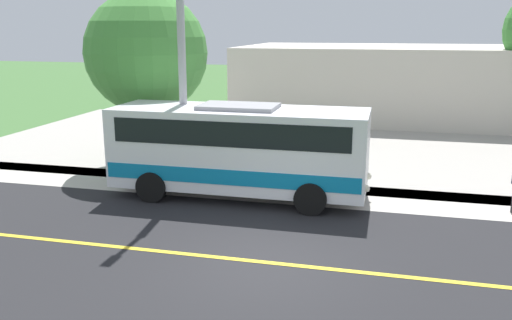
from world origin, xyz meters
TOP-DOWN VIEW (x-y plane):
  - ground_plane at (0.00, 0.00)m, footprint 120.00×120.00m
  - road_surface at (0.00, 0.00)m, footprint 8.00×100.00m
  - sidewalk at (-5.20, 0.00)m, footprint 2.40×100.00m
  - parking_lot_surface at (-12.40, 3.00)m, footprint 14.00×36.00m
  - road_centre_line at (0.00, 0.00)m, footprint 0.16×100.00m
  - shuttle_bus_front at (-4.47, -1.81)m, footprint 2.60×7.65m
  - street_light_pole at (-4.88, -3.73)m, footprint 1.97×0.24m
  - tree_curbside at (-7.40, -6.02)m, footprint 4.35×4.35m
  - commercial_building at (-21.40, 3.23)m, footprint 10.00×18.02m

SIDE VIEW (x-z plane):
  - ground_plane at x=0.00m, z-range 0.00..0.00m
  - sidewalk at x=-5.20m, z-range 0.00..0.01m
  - parking_lot_surface at x=-12.40m, z-range 0.00..0.01m
  - road_surface at x=0.00m, z-range 0.00..0.01m
  - road_centre_line at x=0.00m, z-range 0.01..0.01m
  - shuttle_bus_front at x=-4.47m, z-range 0.14..2.93m
  - commercial_building at x=-21.40m, z-range 0.00..3.93m
  - tree_curbside at x=-7.40m, z-range 0.95..7.22m
  - street_light_pole at x=-4.88m, z-range 0.41..8.64m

